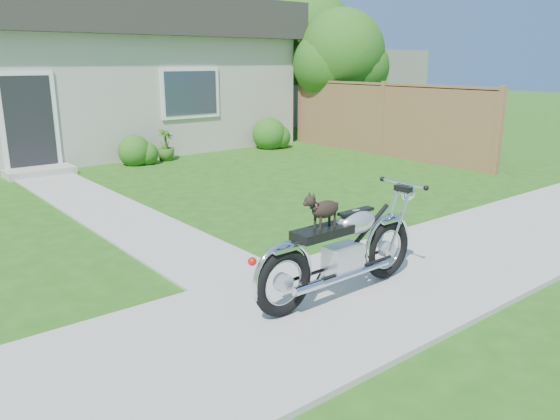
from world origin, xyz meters
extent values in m
plane|color=#235114|center=(0.00, 0.00, 0.00)|extent=(80.00, 80.00, 0.00)
cube|color=#9E9B93|center=(0.00, 0.00, 0.02)|extent=(24.00, 2.20, 0.04)
cube|color=#9E9B93|center=(-1.50, 5.00, 0.01)|extent=(1.20, 8.00, 0.03)
cube|color=beige|center=(0.00, 12.00, 1.50)|extent=(12.00, 6.00, 3.00)
cube|color=#2D2B28|center=(0.00, 12.00, 3.50)|extent=(12.60, 6.60, 1.00)
cube|color=black|center=(-1.50, 8.97, 1.05)|extent=(1.00, 0.06, 2.10)
cube|color=#9E9B93|center=(-1.50, 8.62, 0.08)|extent=(1.40, 0.70, 0.16)
cube|color=#2D3847|center=(2.50, 8.97, 1.60)|extent=(1.70, 0.05, 1.30)
cube|color=#966243|center=(6.30, 5.75, 0.90)|extent=(0.08, 6.50, 1.80)
cube|color=#966243|center=(6.30, 9.00, 0.95)|extent=(0.12, 0.12, 1.90)
cube|color=#966243|center=(6.30, 5.75, 0.95)|extent=(0.12, 0.12, 1.90)
cube|color=#966243|center=(6.30, 2.50, 0.95)|extent=(0.12, 0.12, 1.90)
cube|color=#966243|center=(6.30, 5.75, 1.82)|extent=(0.08, 6.50, 0.08)
cylinder|color=#3D2B1C|center=(7.23, 8.25, 1.07)|extent=(0.28, 0.28, 2.13)
sphere|color=#285A17|center=(7.23, 8.25, 2.64)|extent=(2.56, 2.56, 2.56)
sphere|color=#285A17|center=(7.63, 7.95, 2.22)|extent=(1.88, 1.88, 1.88)
cylinder|color=#3D2B1C|center=(8.14, 10.73, 1.28)|extent=(0.28, 0.28, 2.57)
sphere|color=#285A17|center=(8.14, 10.73, 3.18)|extent=(3.08, 3.08, 3.08)
sphere|color=#285A17|center=(8.54, 10.43, 2.67)|extent=(2.26, 2.26, 2.26)
sphere|color=#285A17|center=(4.70, 8.50, 0.40)|extent=(0.94, 0.94, 0.94)
sphere|color=#285A17|center=(0.65, 8.50, 0.33)|extent=(0.77, 0.77, 0.77)
imported|color=#2F5F1A|center=(1.49, 8.55, 0.39)|extent=(0.59, 0.59, 0.78)
torus|color=black|center=(-0.20, 0.03, 0.38)|extent=(0.67, 0.12, 0.67)
torus|color=black|center=(-1.70, 0.02, 0.38)|extent=(0.67, 0.12, 0.67)
cube|color=#B9B9BE|center=(-0.90, 0.03, 0.42)|extent=(0.40, 0.24, 0.30)
ellipsoid|color=#B9B9BE|center=(-0.73, 0.03, 0.79)|extent=(0.51, 0.29, 0.26)
cube|color=black|center=(-1.20, 0.02, 0.78)|extent=(0.65, 0.27, 0.09)
cube|color=silver|center=(-0.20, 0.03, 0.72)|extent=(0.30, 0.14, 0.03)
cube|color=silver|center=(-1.70, 0.02, 0.72)|extent=(0.30, 0.14, 0.03)
cylinder|color=silver|center=(0.02, 0.03, 1.09)|extent=(0.03, 0.60, 0.03)
sphere|color=silver|center=(0.10, 0.03, 0.98)|extent=(0.17, 0.17, 0.17)
cylinder|color=silver|center=(-0.89, -0.10, 0.29)|extent=(1.10, 0.07, 0.06)
ellipsoid|color=black|center=(-1.17, 0.02, 1.00)|extent=(0.33, 0.16, 0.17)
sphere|color=black|center=(-1.37, 0.02, 1.12)|extent=(0.11, 0.11, 0.11)
cylinder|color=black|center=(-1.26, 0.06, 0.89)|extent=(0.03, 0.03, 0.14)
cylinder|color=black|center=(-1.26, -0.02, 0.89)|extent=(0.03, 0.03, 0.14)
cylinder|color=black|center=(-1.07, 0.06, 0.89)|extent=(0.03, 0.03, 0.14)
cylinder|color=black|center=(-1.07, -0.01, 0.89)|extent=(0.03, 0.03, 0.14)
torus|color=#CC365F|center=(-1.32, 0.02, 1.07)|extent=(0.05, 0.09, 0.09)
camera|label=1|loc=(-4.72, -3.69, 2.40)|focal=35.00mm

